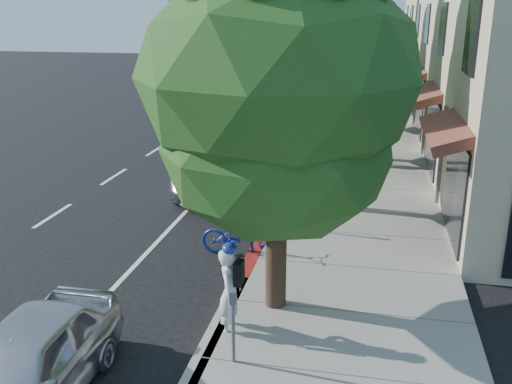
% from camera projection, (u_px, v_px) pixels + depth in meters
% --- Properties ---
extents(ground, '(120.00, 120.00, 0.00)m').
position_uv_depth(ground, '(252.00, 264.00, 13.15)').
color(ground, black).
rests_on(ground, ground).
extents(sidewalk, '(4.60, 56.00, 0.15)m').
position_uv_depth(sidewalk, '(362.00, 173.00, 20.14)').
color(sidewalk, gray).
rests_on(sidewalk, ground).
extents(curb, '(0.30, 56.00, 0.15)m').
position_uv_depth(curb, '(297.00, 169.00, 20.58)').
color(curb, '#9E998E').
rests_on(curb, ground).
extents(curb_red_segment, '(0.32, 4.00, 0.15)m').
position_uv_depth(curb_red_segment, '(260.00, 244.00, 14.06)').
color(curb_red_segment, maroon).
rests_on(curb_red_segment, ground).
extents(street_tree_0, '(4.92, 4.92, 7.31)m').
position_uv_depth(street_tree_0, '(278.00, 82.00, 9.75)').
color(street_tree_0, black).
rests_on(street_tree_0, ground).
extents(street_tree_1, '(4.58, 4.58, 7.72)m').
position_uv_depth(street_tree_1, '(315.00, 40.00, 15.23)').
color(street_tree_1, black).
rests_on(street_tree_1, ground).
extents(street_tree_2, '(4.83, 4.83, 7.74)m').
position_uv_depth(street_tree_2, '(332.00, 33.00, 20.83)').
color(street_tree_2, black).
rests_on(street_tree_2, ground).
extents(street_tree_3, '(4.43, 4.43, 7.30)m').
position_uv_depth(street_tree_3, '(341.00, 33.00, 26.50)').
color(street_tree_3, black).
rests_on(street_tree_3, ground).
extents(street_tree_4, '(4.29, 4.29, 7.87)m').
position_uv_depth(street_tree_4, '(348.00, 20.00, 31.95)').
color(street_tree_4, black).
rests_on(street_tree_4, ground).
extents(street_tree_5, '(4.55, 4.55, 7.49)m').
position_uv_depth(street_tree_5, '(352.00, 24.00, 37.65)').
color(street_tree_5, black).
rests_on(street_tree_5, ground).
extents(cyclist, '(0.44, 0.64, 1.67)m').
position_uv_depth(cyclist, '(230.00, 293.00, 10.05)').
color(cyclist, silver).
rests_on(cyclist, ground).
extents(bicycle, '(1.86, 0.75, 0.96)m').
position_uv_depth(bicycle, '(239.00, 237.00, 13.46)').
color(bicycle, '#172C9F').
rests_on(bicycle, ground).
extents(silver_suv, '(3.31, 5.95, 1.57)m').
position_uv_depth(silver_suv, '(223.00, 165.00, 18.43)').
color(silver_suv, silver).
rests_on(silver_suv, ground).
extents(dark_sedan, '(1.51, 4.09, 1.34)m').
position_uv_depth(dark_sedan, '(291.00, 142.00, 22.03)').
color(dark_sedan, '#222427').
rests_on(dark_sedan, ground).
extents(white_pickup, '(3.21, 6.52, 1.82)m').
position_uv_depth(white_pickup, '(316.00, 98.00, 31.12)').
color(white_pickup, silver).
rests_on(white_pickup, ground).
extents(dark_suv_far, '(2.82, 5.56, 1.81)m').
position_uv_depth(dark_suv_far, '(311.00, 91.00, 34.17)').
color(dark_suv_far, black).
rests_on(dark_suv_far, ground).
extents(near_car_a, '(1.62, 3.99, 1.36)m').
position_uv_depth(near_car_a, '(24.00, 367.00, 8.23)').
color(near_car_a, silver).
rests_on(near_car_a, ground).
extents(pedestrian, '(1.09, 0.95, 1.90)m').
position_uv_depth(pedestrian, '(335.00, 137.00, 21.03)').
color(pedestrian, black).
rests_on(pedestrian, sidewalk).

